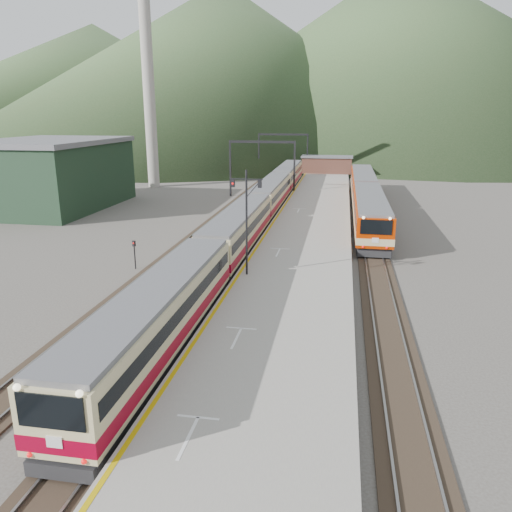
% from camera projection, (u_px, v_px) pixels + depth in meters
% --- Properties ---
extents(ground, '(400.00, 400.00, 0.00)m').
position_uv_depth(ground, '(113.00, 418.00, 19.99)').
color(ground, '#47423D').
rests_on(ground, ground).
extents(track_main, '(2.60, 200.00, 0.23)m').
position_uv_depth(track_main, '(265.00, 217.00, 57.84)').
color(track_main, black).
rests_on(track_main, ground).
extents(track_far, '(2.60, 200.00, 0.23)m').
position_uv_depth(track_far, '(224.00, 216.00, 58.66)').
color(track_far, black).
rests_on(track_far, ground).
extents(track_second, '(2.60, 200.00, 0.23)m').
position_uv_depth(track_second, '(367.00, 221.00, 55.95)').
color(track_second, black).
rests_on(track_second, ground).
extents(platform, '(8.00, 100.00, 1.00)m').
position_uv_depth(platform, '(313.00, 219.00, 54.91)').
color(platform, gray).
rests_on(platform, ground).
extents(gantry_near, '(9.55, 0.25, 8.00)m').
position_uv_depth(gantry_near, '(262.00, 158.00, 70.98)').
color(gantry_near, black).
rests_on(gantry_near, ground).
extents(gantry_far, '(9.55, 0.25, 8.00)m').
position_uv_depth(gantry_far, '(283.00, 146.00, 94.65)').
color(gantry_far, black).
rests_on(gantry_far, ground).
extents(warehouse, '(14.50, 20.50, 8.60)m').
position_uv_depth(warehouse, '(50.00, 174.00, 63.16)').
color(warehouse, black).
rests_on(warehouse, ground).
extents(smokestack, '(1.80, 1.80, 30.00)m').
position_uv_depth(smokestack, '(149.00, 91.00, 78.14)').
color(smokestack, '#9E998E').
rests_on(smokestack, ground).
extents(station_shed, '(9.40, 4.40, 3.10)m').
position_uv_depth(station_shed, '(327.00, 164.00, 92.20)').
color(station_shed, '#522F24').
rests_on(station_shed, platform).
extents(hill_a, '(180.00, 180.00, 60.00)m').
position_uv_depth(hill_a, '(224.00, 65.00, 198.12)').
color(hill_a, '#304B26').
rests_on(hill_a, ground).
extents(hill_b, '(220.00, 220.00, 75.00)m').
position_uv_depth(hill_b, '(397.00, 53.00, 222.41)').
color(hill_b, '#304B26').
rests_on(hill_b, ground).
extents(hill_d, '(200.00, 200.00, 55.00)m').
position_uv_depth(hill_d, '(97.00, 81.00, 259.29)').
color(hill_d, '#304B26').
rests_on(hill_d, ground).
extents(main_train, '(2.80, 76.72, 3.41)m').
position_uv_depth(main_train, '(257.00, 210.00, 52.09)').
color(main_train, tan).
rests_on(main_train, track_main).
extents(second_train, '(3.10, 42.18, 3.78)m').
position_uv_depth(second_train, '(366.00, 195.00, 60.67)').
color(second_train, '#AA2800').
rests_on(second_train, track_second).
extents(signal_mast, '(2.20, 0.19, 7.18)m').
position_uv_depth(signal_mast, '(247.00, 212.00, 33.35)').
color(signal_mast, black).
rests_on(signal_mast, platform).
extents(short_signal_a, '(0.23, 0.18, 2.27)m').
position_uv_depth(short_signal_a, '(24.00, 392.00, 19.14)').
color(short_signal_a, black).
rests_on(short_signal_a, ground).
extents(short_signal_b, '(0.26, 0.22, 2.27)m').
position_uv_depth(short_signal_b, '(215.00, 235.00, 43.78)').
color(short_signal_b, black).
rests_on(short_signal_b, ground).
extents(short_signal_c, '(0.26, 0.22, 2.27)m').
position_uv_depth(short_signal_c, '(134.00, 251.00, 38.67)').
color(short_signal_c, black).
rests_on(short_signal_c, ground).
extents(worker, '(0.60, 0.43, 1.51)m').
position_uv_depth(worker, '(125.00, 306.00, 29.54)').
color(worker, '#1E2330').
rests_on(worker, ground).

